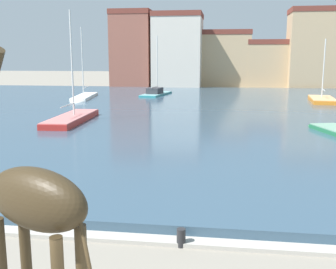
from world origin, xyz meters
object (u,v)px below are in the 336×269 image
(sailboat_red, at_px, (75,119))
(sailboat_white, at_px, (83,99))
(sailboat_teal, at_px, (157,94))
(sailboat_orange, at_px, (321,101))
(mooring_bollard, at_px, (181,238))
(giraffe_statue, at_px, (29,204))

(sailboat_red, height_order, sailboat_white, sailboat_white)
(sailboat_teal, xyz_separation_m, sailboat_orange, (18.77, -5.51, -0.01))
(sailboat_orange, height_order, sailboat_white, sailboat_white)
(sailboat_red, distance_m, sailboat_orange, 27.03)
(mooring_bollard, bearing_deg, sailboat_teal, 100.41)
(sailboat_white, bearing_deg, sailboat_orange, 1.99)
(sailboat_red, bearing_deg, sailboat_white, 107.53)
(giraffe_statue, distance_m, sailboat_teal, 45.99)
(giraffe_statue, bearing_deg, sailboat_orange, 71.94)
(sailboat_teal, relative_size, sailboat_white, 0.83)
(sailboat_teal, distance_m, sailboat_white, 9.85)
(sailboat_white, xyz_separation_m, mooring_bollard, (15.00, -34.60, -0.14))
(sailboat_orange, distance_m, sailboat_white, 26.26)
(sailboat_teal, bearing_deg, sailboat_white, -139.32)
(giraffe_statue, relative_size, sailboat_teal, 0.66)
(sailboat_red, bearing_deg, sailboat_teal, 83.61)
(sailboat_red, bearing_deg, sailboat_orange, 38.13)
(sailboat_red, relative_size, mooring_bollard, 18.23)
(sailboat_red, height_order, sailboat_teal, sailboat_red)
(sailboat_teal, distance_m, sailboat_orange, 19.56)
(sailboat_teal, xyz_separation_m, sailboat_white, (-7.47, -6.42, -0.06))
(sailboat_teal, distance_m, mooring_bollard, 41.70)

